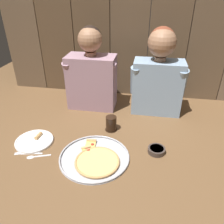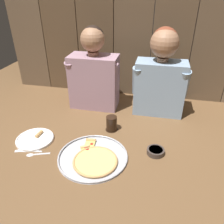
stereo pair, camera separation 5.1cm
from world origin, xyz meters
name	(u,v)px [view 2 (the right image)]	position (x,y,z in m)	size (l,w,h in m)	color
ground_plane	(113,145)	(0.00, 0.00, 0.00)	(3.20, 3.20, 0.00)	brown
pizza_tray	(94,158)	(-0.08, -0.15, 0.01)	(0.41, 0.41, 0.03)	#B2B2B7
dinner_plate	(35,139)	(-0.50, -0.06, 0.01)	(0.24, 0.24, 0.03)	white
drinking_glass	(112,123)	(-0.04, 0.16, 0.05)	(0.09, 0.09, 0.10)	black
dipping_bowl	(156,151)	(0.27, -0.03, 0.02)	(0.10, 0.10, 0.03)	#3D332D
table_fork	(25,150)	(-0.51, -0.17, 0.00)	(0.13, 0.06, 0.01)	silver
table_knife	(29,151)	(-0.48, -0.17, 0.00)	(0.16, 0.04, 0.01)	silver
table_spoon	(34,154)	(-0.44, -0.19, 0.00)	(0.14, 0.07, 0.01)	silver
diner_left	(94,72)	(-0.25, 0.49, 0.29)	(0.41, 0.22, 0.63)	gray
diner_right	(161,75)	(0.25, 0.49, 0.31)	(0.40, 0.21, 0.64)	#849EB7
wooden_backdrop_wall	(134,10)	(0.00, 0.78, 0.71)	(2.19, 0.03, 1.42)	brown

